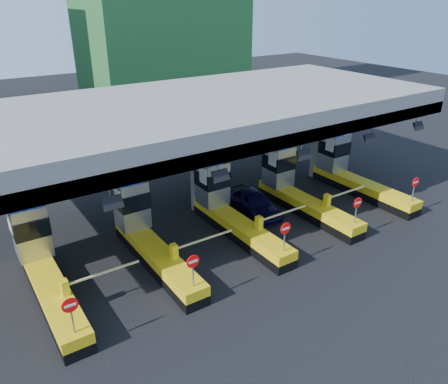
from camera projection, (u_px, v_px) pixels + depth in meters
ground at (230, 230)px, 24.86m from camera, size 120.00×120.00×0.00m
toll_canopy at (201, 114)px, 24.50m from camera, size 28.00×12.09×7.00m
toll_lane_far_left at (41, 261)px, 19.45m from camera, size 4.43×8.00×4.16m
toll_lane_left at (145, 230)px, 21.97m from camera, size 4.43×8.00×4.16m
toll_lane_center at (227, 206)px, 24.49m from camera, size 4.43×8.00×4.16m
toll_lane_right at (294, 186)px, 27.02m from camera, size 4.43×8.00×4.16m
toll_lane_far_right at (349, 170)px, 29.54m from camera, size 4.43×8.00×4.16m
van at (254, 203)px, 26.41m from camera, size 2.09×4.49×1.49m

